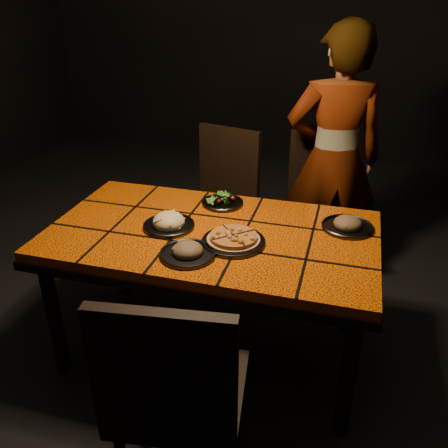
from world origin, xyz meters
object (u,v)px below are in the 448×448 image
(dining_table, at_px, (212,244))
(plate_pizza, at_px, (233,240))
(chair_far_left, at_px, (221,193))
(chair_far_right, at_px, (322,195))
(diner, at_px, (333,160))
(chair_near, at_px, (175,393))
(plate_pasta, at_px, (169,223))

(dining_table, height_order, plate_pizza, plate_pizza)
(chair_far_left, height_order, chair_far_right, chair_far_left)
(diner, bearing_deg, chair_far_left, -6.28)
(chair_near, height_order, plate_pizza, chair_near)
(chair_far_left, xyz_separation_m, diner, (0.71, 0.10, 0.27))
(chair_near, distance_m, plate_pizza, 0.80)
(dining_table, xyz_separation_m, chair_far_right, (0.45, 1.05, -0.11))
(chair_far_left, distance_m, plate_pasta, 0.90)
(chair_far_right, height_order, diner, diner)
(chair_far_left, xyz_separation_m, plate_pizza, (0.34, -0.95, 0.20))
(dining_table, relative_size, diner, 0.97)
(plate_pizza, bearing_deg, chair_near, -90.09)
(chair_far_left, xyz_separation_m, plate_pasta, (-0.02, -0.88, 0.20))
(chair_near, relative_size, plate_pizza, 2.88)
(chair_far_left, height_order, plate_pizza, chair_far_left)
(dining_table, xyz_separation_m, plate_pizza, (0.13, -0.09, 0.10))
(chair_far_right, bearing_deg, chair_far_left, -179.57)
(plate_pasta, bearing_deg, dining_table, 6.15)
(plate_pasta, bearing_deg, plate_pizza, -11.38)
(chair_far_left, xyz_separation_m, chair_far_right, (0.65, 0.19, -0.01))
(diner, distance_m, plate_pasta, 1.22)
(diner, bearing_deg, chair_near, 63.97)
(diner, height_order, plate_pizza, diner)
(chair_far_right, bearing_deg, diner, -73.76)
(dining_table, distance_m, plate_pasta, 0.24)
(plate_pizza, bearing_deg, chair_far_left, 109.46)
(chair_near, xyz_separation_m, plate_pizza, (0.00, 0.78, 0.19))
(plate_pasta, bearing_deg, chair_far_left, 88.96)
(chair_far_right, height_order, plate_pasta, chair_far_right)
(dining_table, relative_size, chair_near, 1.60)
(diner, bearing_deg, plate_pizza, 55.98)
(dining_table, height_order, chair_far_left, chair_far_left)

